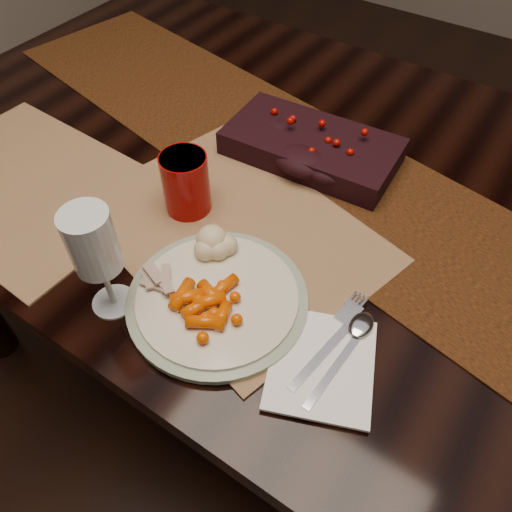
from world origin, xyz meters
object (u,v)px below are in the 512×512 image
Objects in this scene: placemat_main at (232,231)px; wine_glass at (100,263)px; dining_table at (311,305)px; red_cup at (186,183)px; dinner_plate at (217,299)px; mashed_potatoes at (217,246)px; napkin at (322,364)px; centerpiece at (312,143)px; turkey_shreds at (160,278)px; baby_carrots at (205,300)px.

placemat_main is 2.65× the size of wine_glass.
wine_glass is (-0.14, -0.41, 0.47)m from dining_table.
dinner_plate is at bearing -39.62° from red_cup.
mashed_potatoes is 0.17m from wine_glass.
wine_glass is at bearing 172.66° from napkin.
centerpiece is 0.47m from wine_glass.
centerpiece is 0.40m from turkey_shreds.
dinner_plate is at bearing -91.94° from dining_table.
red_cup is at bearing 135.80° from napkin.
turkey_shreds is (-0.08, -0.00, -0.00)m from baby_carrots.
dining_table is 5.64× the size of centerpiece.
mashed_potatoes is at bearing 141.35° from napkin.
napkin is at bearing -16.82° from mashed_potatoes.
mashed_potatoes reaches higher than napkin.
dinner_plate is 0.18m from napkin.
placemat_main is 1.81× the size of dinner_plate.
napkin reaches higher than dining_table.
turkey_shreds is 0.10m from wine_glass.
wine_glass reaches higher than baby_carrots.
red_cup is at bearing -132.63° from dining_table.
mashed_potatoes is 0.10m from turkey_shreds.
mashed_potatoes is at bearing 59.93° from wine_glass.
dinner_plate is at bearing 77.41° from baby_carrots.
placemat_main is at bearing 112.77° from baby_carrots.
centerpiece is 2.01× the size of napkin.
turkey_shreds is (-0.04, -0.09, -0.02)m from mashed_potatoes.
wine_glass reaches higher than dining_table.
dining_table is 0.42m from centerpiece.
mashed_potatoes is (-0.04, 0.08, 0.01)m from baby_carrots.
napkin is (0.17, -0.33, 0.38)m from dining_table.
baby_carrots is (0.05, -0.39, -0.01)m from centerpiece.
dinner_plate is at bearing -81.36° from centerpiece.
placemat_main is at bearing -112.41° from dining_table.
baby_carrots reaches higher than dining_table.
dinner_plate is at bearing -54.51° from mashed_potatoes.
dining_table is 3.74× the size of placemat_main.
dinner_plate is 3.88× the size of turkey_shreds.
turkey_shreds is (-0.03, -0.40, -0.01)m from centerpiece.
mashed_potatoes is at bearing -101.82° from dining_table.
mashed_potatoes reaches higher than placemat_main.
turkey_shreds reaches higher than placemat_main.
turkey_shreds is 0.64× the size of red_cup.
placemat_main is 7.03× the size of turkey_shreds.
centerpiece reaches higher than napkin.
centerpiece is 0.40m from baby_carrots.
baby_carrots reaches higher than dinner_plate.
placemat_main is 0.15m from dinner_plate.
baby_carrots is at bearing 27.21° from wine_glass.
placemat_main is 0.24m from wine_glass.
placemat_main is (-0.08, -0.19, 0.38)m from dining_table.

